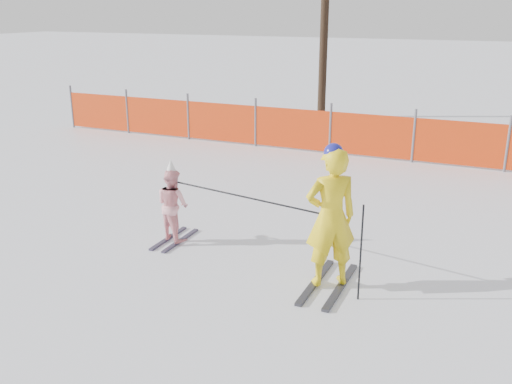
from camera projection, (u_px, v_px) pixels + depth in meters
The scene contains 5 objects.
ground at pixel (241, 271), 7.84m from camera, with size 120.00×120.00×0.00m, color white.
adult at pixel (331, 217), 7.15m from camera, with size 0.79×1.37×1.90m.
child at pixel (173, 204), 8.70m from camera, with size 0.66×0.99×1.31m.
ski_poles at pixel (280, 214), 7.54m from camera, with size 2.98×0.69×1.25m.
safety_fence at pixel (314, 130), 14.09m from camera, with size 15.33×0.06×1.25m.
Camera 1 is at (3.07, -6.42, 3.47)m, focal length 40.00 mm.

